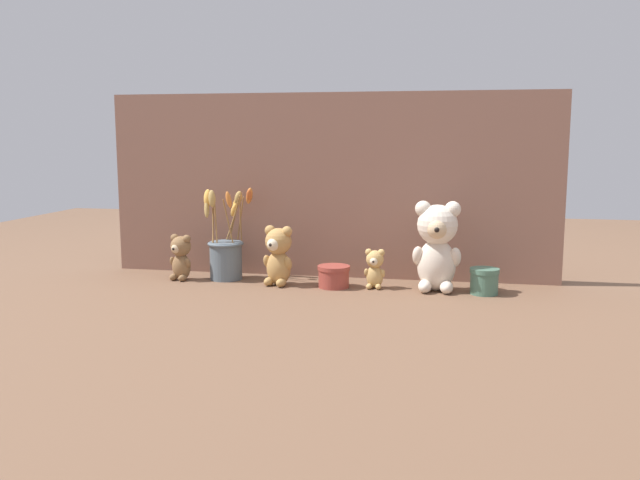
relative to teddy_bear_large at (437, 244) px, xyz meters
The scene contains 9 objects.
ground_plane 0.38m from the teddy_bear_large, behind, with size 4.00×4.00×0.00m, color brown.
backdrop_wall 0.42m from the teddy_bear_large, 156.73° to the left, with size 1.47×0.02×0.60m.
teddy_bear_large is the anchor object (origin of this frame).
teddy_bear_medium 0.49m from the teddy_bear_large, behind, with size 0.10×0.09×0.19m.
teddy_bear_small 0.81m from the teddy_bear_large, behind, with size 0.08×0.08×0.15m.
teddy_bear_tiny 0.20m from the teddy_bear_large, behind, with size 0.07×0.06×0.12m.
flower_vase 0.68m from the teddy_bear_large, behind, with size 0.16×0.13×0.30m.
decorative_tin_tall 0.17m from the teddy_bear_large, ahead, with size 0.09×0.09×0.08m.
decorative_tin_short 0.33m from the teddy_bear_large, behind, with size 0.10×0.10×0.07m.
Camera 1 is at (0.39, -2.00, 0.46)m, focal length 38.00 mm.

